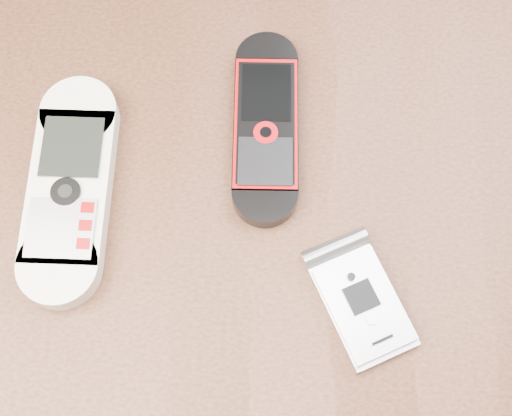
{
  "coord_description": "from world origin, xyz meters",
  "views": [
    {
      "loc": [
        0.0,
        -0.17,
        1.22
      ],
      "look_at": [
        0.01,
        0.0,
        0.76
      ],
      "focal_mm": 50.0,
      "sensor_mm": 36.0,
      "label": 1
    }
  ],
  "objects_px": {
    "nokia_black_red": "(266,126)",
    "motorola_razr": "(362,302)",
    "nokia_white": "(70,188)",
    "table": "(250,255)"
  },
  "relations": [
    {
      "from": "nokia_white",
      "to": "table",
      "type": "bearing_deg",
      "value": -4.89
    },
    {
      "from": "nokia_white",
      "to": "nokia_black_red",
      "type": "distance_m",
      "value": 0.14
    },
    {
      "from": "nokia_white",
      "to": "nokia_black_red",
      "type": "xyz_separation_m",
      "value": [
        0.14,
        0.05,
        -0.0
      ]
    },
    {
      "from": "table",
      "to": "nokia_black_red",
      "type": "relative_size",
      "value": 7.94
    },
    {
      "from": "nokia_black_red",
      "to": "motorola_razr",
      "type": "xyz_separation_m",
      "value": [
        0.06,
        -0.13,
        -0.0
      ]
    },
    {
      "from": "table",
      "to": "nokia_black_red",
      "type": "xyz_separation_m",
      "value": [
        0.01,
        0.06,
        0.11
      ]
    },
    {
      "from": "motorola_razr",
      "to": "table",
      "type": "bearing_deg",
      "value": 115.23
    },
    {
      "from": "table",
      "to": "motorola_razr",
      "type": "xyz_separation_m",
      "value": [
        0.07,
        -0.07,
        0.11
      ]
    },
    {
      "from": "nokia_white",
      "to": "motorola_razr",
      "type": "distance_m",
      "value": 0.21
    },
    {
      "from": "nokia_black_red",
      "to": "motorola_razr",
      "type": "bearing_deg",
      "value": -63.19
    }
  ]
}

